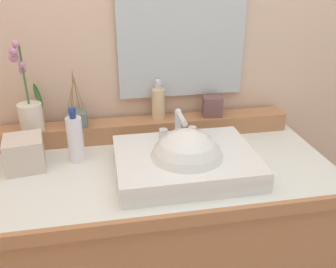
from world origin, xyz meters
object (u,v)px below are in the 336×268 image
at_px(lotion_bottle, 75,138).
at_px(trinket_box, 212,106).
at_px(sink_basin, 186,164).
at_px(reed_diffuser, 77,118).
at_px(soap_dispenser, 158,102).
at_px(potted_plant, 30,109).
at_px(tissue_box, 25,153).

bearing_deg(lotion_bottle, trinket_box, 15.10).
xyz_separation_m(sink_basin, lotion_bottle, (-0.38, 0.16, 0.05)).
bearing_deg(reed_diffuser, lotion_bottle, -91.61).
bearing_deg(lotion_bottle, soap_dispenser, 27.52).
height_order(potted_plant, tissue_box, potted_plant).
xyz_separation_m(soap_dispenser, tissue_box, (-0.51, -0.20, -0.08)).
bearing_deg(soap_dispenser, lotion_bottle, -152.48).
xyz_separation_m(potted_plant, lotion_bottle, (0.17, -0.14, -0.07)).
relative_size(soap_dispenser, trinket_box, 1.94).
bearing_deg(lotion_bottle, potted_plant, 139.57).
height_order(soap_dispenser, reed_diffuser, reed_diffuser).
relative_size(reed_diffuser, trinket_box, 2.69).
distance_m(trinket_box, tissue_box, 0.76).
distance_m(potted_plant, reed_diffuser, 0.18).
distance_m(sink_basin, trinket_box, 0.37).
bearing_deg(trinket_box, soap_dispenser, -178.07).
height_order(reed_diffuser, tissue_box, reed_diffuser).
xyz_separation_m(sink_basin, soap_dispenser, (-0.04, 0.33, 0.11)).
distance_m(reed_diffuser, lotion_bottle, 0.15).
relative_size(soap_dispenser, reed_diffuser, 0.72).
bearing_deg(reed_diffuser, tissue_box, -136.33).
height_order(potted_plant, soap_dispenser, potted_plant).
height_order(trinket_box, tissue_box, trinket_box).
bearing_deg(reed_diffuser, trinket_box, 0.05).
relative_size(potted_plant, reed_diffuser, 1.54).
distance_m(potted_plant, tissue_box, 0.20).
distance_m(potted_plant, soap_dispenser, 0.50).
xyz_separation_m(potted_plant, trinket_box, (0.73, 0.01, -0.04)).
relative_size(potted_plant, trinket_box, 4.15).
distance_m(soap_dispenser, lotion_bottle, 0.38).
bearing_deg(reed_diffuser, potted_plant, -177.48).
xyz_separation_m(soap_dispenser, lotion_bottle, (-0.33, -0.17, -0.05)).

